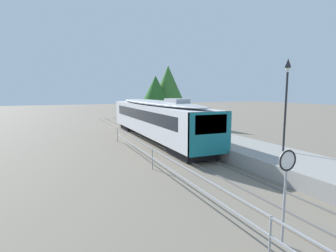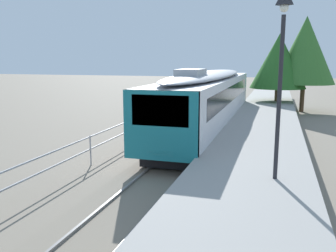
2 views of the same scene
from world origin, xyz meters
TOP-DOWN VIEW (x-y plane):
  - ground_plane at (-3.00, 22.00)m, footprint 160.00×160.00m
  - track_rails at (0.00, 22.00)m, footprint 3.20×60.00m
  - commuter_train at (0.00, 29.47)m, footprint 2.82×18.89m
  - station_platform at (3.25, 22.00)m, footprint 3.90×60.00m
  - platform_lamp_mid_platform at (4.03, 18.59)m, footprint 0.34×0.34m
  - speed_limit_sign at (-2.39, 12.42)m, footprint 0.61×0.10m
  - carpark_fence at (-3.30, 12.00)m, footprint 0.06×36.06m
  - tree_behind_carpark at (3.89, 39.67)m, footprint 4.54×4.54m
  - tree_behind_station_far at (5.93, 40.33)m, footprint 4.90×4.90m

SIDE VIEW (x-z plane):
  - ground_plane at x=-3.00m, z-range 0.00..0.00m
  - track_rails at x=0.00m, z-range -0.04..0.10m
  - station_platform at x=3.25m, z-range 0.00..0.90m
  - carpark_fence at x=-3.30m, z-range 0.28..1.53m
  - speed_limit_sign at x=-2.39m, z-range 0.72..3.53m
  - commuter_train at x=0.00m, z-range 0.27..4.01m
  - tree_behind_carpark at x=3.89m, z-range 0.99..7.41m
  - platform_lamp_mid_platform at x=4.03m, z-range 1.95..7.30m
  - tree_behind_station_far at x=5.93m, z-range 1.16..8.97m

